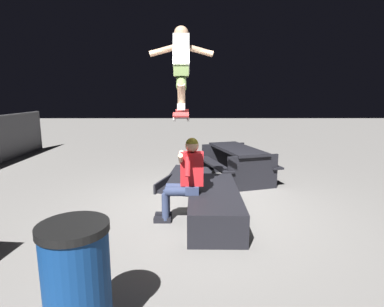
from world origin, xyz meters
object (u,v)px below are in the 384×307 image
(kicker_ramp, at_px, (186,183))
(trash_bin, at_px, (77,284))
(skater_airborne, at_px, (181,64))
(ledge_box_main, at_px, (214,204))
(skateboard, at_px, (182,114))
(person_sitting_on_ledge, at_px, (185,176))
(picnic_table_back, at_px, (237,159))

(kicker_ramp, height_order, trash_bin, trash_bin)
(skater_airborne, bearing_deg, ledge_box_main, -66.79)
(ledge_box_main, distance_m, skater_airborne, 2.17)
(skateboard, bearing_deg, person_sitting_on_ledge, -14.08)
(skater_airborne, xyz_separation_m, trash_bin, (-2.23, 0.74, -1.83))
(kicker_ramp, bearing_deg, person_sitting_on_ledge, -179.54)
(trash_bin, bearing_deg, person_sitting_on_ledge, -18.47)
(kicker_ramp, bearing_deg, skateboard, 179.16)
(person_sitting_on_ledge, xyz_separation_m, skater_airborne, (-0.11, 0.04, 1.62))
(ledge_box_main, relative_size, skater_airborne, 1.83)
(person_sitting_on_ledge, bearing_deg, ledge_box_main, -77.77)
(ledge_box_main, relative_size, person_sitting_on_ledge, 1.59)
(kicker_ramp, xyz_separation_m, picnic_table_back, (0.48, -1.12, 0.43))
(person_sitting_on_ledge, height_order, kicker_ramp, person_sitting_on_ledge)
(skater_airborne, distance_m, picnic_table_back, 3.19)
(skater_airborne, relative_size, picnic_table_back, 0.56)
(ledge_box_main, bearing_deg, picnic_table_back, -17.37)
(kicker_ramp, bearing_deg, trash_bin, 169.39)
(trash_bin, bearing_deg, ledge_box_main, -26.65)
(person_sitting_on_ledge, xyz_separation_m, skateboard, (-0.17, 0.04, 0.93))
(ledge_box_main, height_order, trash_bin, trash_bin)
(person_sitting_on_ledge, bearing_deg, trash_bin, 161.53)
(skateboard, height_order, kicker_ramp, skateboard)
(kicker_ramp, bearing_deg, ledge_box_main, -164.66)
(picnic_table_back, distance_m, trash_bin, 4.95)
(kicker_ramp, relative_size, trash_bin, 1.51)
(person_sitting_on_ledge, relative_size, picnic_table_back, 0.64)
(skateboard, xyz_separation_m, skater_airborne, (0.06, 0.00, 0.69))
(picnic_table_back, bearing_deg, skater_airborne, 153.82)
(ledge_box_main, relative_size, trash_bin, 2.09)
(trash_bin, bearing_deg, skateboard, -18.80)
(ledge_box_main, bearing_deg, person_sitting_on_ledge, 102.23)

